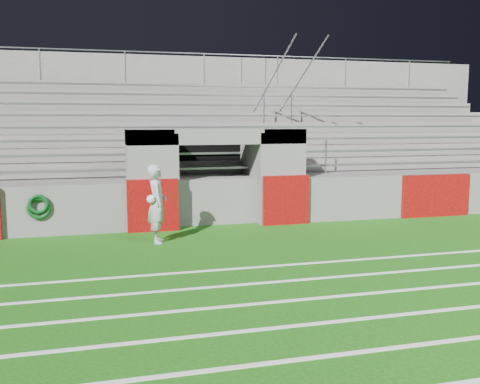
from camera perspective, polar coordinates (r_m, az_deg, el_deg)
name	(u,v)px	position (r m, az deg, el deg)	size (l,w,h in m)	color
ground	(253,254)	(11.45, 1.38, -6.66)	(90.00, 90.00, 0.00)	#16530D
field_markings	(367,351)	(7.05, 13.43, -16.18)	(28.00, 8.09, 0.01)	white
stadium_structure	(189,159)	(18.93, -5.45, 3.56)	(26.00, 8.48, 5.42)	#615E5C
goalkeeper_with_ball	(157,204)	(12.51, -8.84, -1.23)	(0.48, 0.68, 1.83)	#9FA4A8
hose_coil	(39,206)	(13.80, -20.68, -1.45)	(0.57, 0.15, 0.63)	#0C3F14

